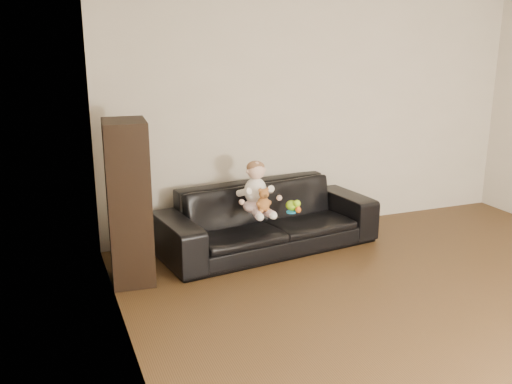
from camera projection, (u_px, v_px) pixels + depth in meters
name	position (u px, v px, depth m)	size (l,w,h in m)	color
floor	(481.00, 333.00, 4.33)	(5.50, 5.50, 0.00)	#49311A
wall_back	(319.00, 115.00, 6.45)	(5.00, 5.00, 0.00)	beige
wall_left	(143.00, 204.00, 3.10)	(5.50, 5.50, 0.00)	beige
sofa	(268.00, 218.00, 5.97)	(2.28, 0.89, 0.67)	black
cabinet	(129.00, 203.00, 5.08)	(0.37, 0.51, 1.48)	black
shelf_item	(129.00, 166.00, 5.00)	(0.18, 0.25, 0.28)	silver
baby	(257.00, 191.00, 5.70)	(0.36, 0.45, 0.54)	#F8D2D7
teddy_bear	(264.00, 200.00, 5.58)	(0.14, 0.15, 0.24)	#A0602D
toy_green	(292.00, 206.00, 5.85)	(0.13, 0.15, 0.11)	#A1EA1B
toy_rattle	(298.00, 210.00, 5.77)	(0.06, 0.06, 0.06)	orange
toy_blue_disc	(291.00, 212.00, 5.78)	(0.10, 0.10, 0.01)	#1B91DA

